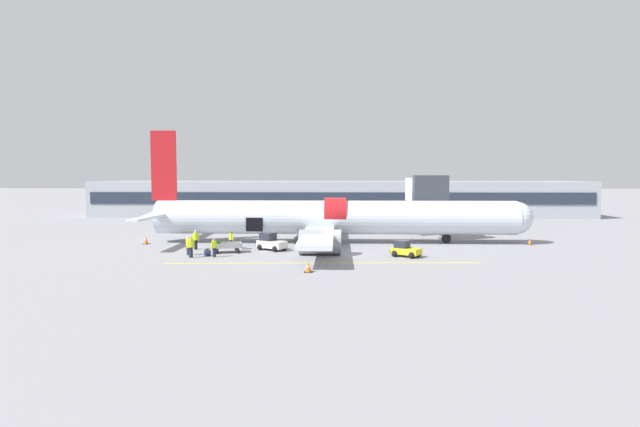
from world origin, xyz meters
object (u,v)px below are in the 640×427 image
Objects in this scene: airplane at (330,218)px; baggage_tug_lead at (405,250)px; ground_crew_driver at (231,239)px; suitcase_on_tarmac_upright at (207,253)px; baggage_tug_mid at (271,243)px; baggage_cart_loading at (227,247)px; ground_crew_loader_b at (214,247)px; ground_crew_helper at (196,239)px; ground_crew_loader_a at (188,245)px; ground_crew_supervisor at (191,246)px.

baggage_tug_lead is at bearing -53.63° from airplane.
ground_crew_driver is 2.67× the size of suitcase_on_tarmac_upright.
suitcase_on_tarmac_upright is at bearing -143.81° from baggage_tug_mid.
ground_crew_driver is at bearing 164.80° from baggage_tug_mid.
baggage_cart_loading is 2.21× the size of ground_crew_loader_b.
airplane reaches higher than ground_crew_helper.
ground_crew_loader_a is (-3.06, -1.60, 0.43)m from baggage_cart_loading.
ground_crew_loader_b is at bearing 9.92° from ground_crew_supervisor.
baggage_tug_lead is 16.66m from ground_crew_driver.
baggage_cart_loading is 5.78× the size of suitcase_on_tarmac_upright.
baggage_tug_mid is 1.88× the size of ground_crew_loader_b.
ground_crew_loader_a reaches higher than baggage_tug_lead.
ground_crew_helper reaches higher than suitcase_on_tarmac_upright.
ground_crew_loader_a is at bearing -144.57° from airplane.
ground_crew_supervisor is (0.64, -1.36, 0.07)m from ground_crew_loader_a.
baggage_cart_loading is 2.41m from suitcase_on_tarmac_upright.
baggage_tug_lead is 1.61× the size of ground_crew_loader_a.
ground_crew_helper reaches higher than ground_crew_driver.
ground_crew_loader_a reaches higher than baggage_tug_mid.
ground_crew_loader_a is 5.17m from ground_crew_driver.
baggage_cart_loading is 2.70m from ground_crew_loader_b.
baggage_tug_mid is 4.11m from ground_crew_driver.
ground_crew_helper is at bearing 122.98° from ground_crew_loader_b.
baggage_cart_loading is (-3.79, -1.62, -0.22)m from baggage_tug_mid.
ground_crew_supervisor is 4.86m from ground_crew_helper.
baggage_tug_mid is at bearing 23.16° from baggage_cart_loading.
ground_crew_loader_a is 1.51m from ground_crew_supervisor.
baggage_tug_lead is at bearing -0.70° from ground_crew_loader_a.
ground_crew_loader_a is at bearing 115.28° from ground_crew_supervisor.
airplane is 13.79m from ground_crew_helper.
airplane is at bearing 41.31° from suitcase_on_tarmac_upright.
ground_crew_helper is (-7.16, 0.18, 0.28)m from baggage_tug_mid.
baggage_tug_mid is 1.69× the size of ground_crew_helper.
baggage_tug_lead is at bearing -10.69° from ground_crew_helper.
ground_crew_helper is at bearing 178.54° from baggage_tug_mid.
ground_crew_loader_b reaches higher than baggage_tug_mid.
ground_crew_supervisor is (-6.20, -4.58, 0.29)m from baggage_tug_mid.
airplane reaches higher than suitcase_on_tarmac_upright.
ground_crew_loader_a is at bearing 165.89° from suitcase_on_tarmac_upright.
ground_crew_supervisor is at bearing -129.22° from baggage_cart_loading.
airplane is at bearing 45.10° from ground_crew_loader_b.
airplane is 10.55m from ground_crew_driver.
airplane is 15.51m from ground_crew_supervisor.
ground_crew_supervisor is at bearing -143.56° from baggage_tug_mid.
baggage_tug_mid reaches higher than baggage_cart_loading.
airplane reaches higher than baggage_tug_mid.
baggage_tug_lead is (6.61, -8.98, -1.98)m from airplane.
baggage_tug_lead is 18.91m from ground_crew_loader_a.
airplane reaches higher than ground_crew_driver.
baggage_cart_loading is 1.98× the size of ground_crew_supervisor.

